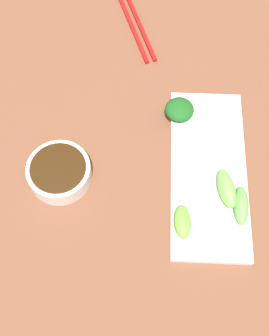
{
  "coord_description": "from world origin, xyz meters",
  "views": [
    {
      "loc": [
        0.01,
        -0.37,
        0.76
      ],
      "look_at": [
        -0.0,
        -0.01,
        0.05
      ],
      "focal_mm": 47.13,
      "sensor_mm": 36.0,
      "label": 1
    }
  ],
  "objects": [
    {
      "name": "broccoli_stalk_2",
      "position": [
        0.16,
        -0.04,
        0.05
      ],
      "size": [
        0.04,
        0.08,
        0.03
      ],
      "primitive_type": "ellipsoid",
      "rotation": [
        0.0,
        0.0,
        0.21
      ],
      "color": "#74BC4F",
      "rests_on": "serving_plate"
    },
    {
      "name": "broccoli_leafy_0",
      "position": [
        0.08,
        0.12,
        0.05
      ],
      "size": [
        0.06,
        0.06,
        0.03
      ],
      "primitive_type": "ellipsoid",
      "rotation": [
        0.0,
        0.0,
        -0.03
      ],
      "color": "#1A581C",
      "rests_on": "serving_plate"
    },
    {
      "name": "broccoli_stalk_1",
      "position": [
        0.19,
        -0.07,
        0.04
      ],
      "size": [
        0.03,
        0.07,
        0.02
      ],
      "primitive_type": "ellipsoid",
      "rotation": [
        0.0,
        0.0,
        -0.05
      ],
      "color": "#67B250",
      "rests_on": "serving_plate"
    },
    {
      "name": "serving_plate",
      "position": [
        0.13,
        -0.0,
        0.03
      ],
      "size": [
        0.14,
        0.34,
        0.01
      ],
      "primitive_type": "cube",
      "color": "white",
      "rests_on": "tabletop"
    },
    {
      "name": "chopsticks",
      "position": [
        -0.02,
        0.36,
        0.02
      ],
      "size": [
        0.1,
        0.22,
        0.01
      ],
      "rotation": [
        0.0,
        0.0,
        0.35
      ],
      "color": "red",
      "rests_on": "tabletop"
    },
    {
      "name": "broccoli_stalk_3",
      "position": [
        0.08,
        -0.11,
        0.04
      ],
      "size": [
        0.03,
        0.06,
        0.02
      ],
      "primitive_type": "ellipsoid",
      "rotation": [
        0.0,
        0.0,
        0.05
      ],
      "color": "#6DAB3D",
      "rests_on": "serving_plate"
    },
    {
      "name": "tabletop",
      "position": [
        0.0,
        0.0,
        0.01
      ],
      "size": [
        2.1,
        2.1,
        0.02
      ],
      "primitive_type": "cube",
      "color": "brown",
      "rests_on": "ground"
    },
    {
      "name": "sauce_bowl",
      "position": [
        -0.14,
        -0.02,
        0.04
      ],
      "size": [
        0.12,
        0.12,
        0.04
      ],
      "color": "silver",
      "rests_on": "tabletop"
    }
  ]
}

